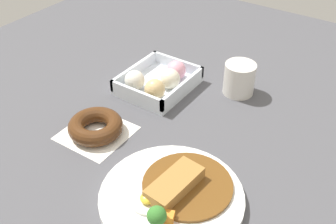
# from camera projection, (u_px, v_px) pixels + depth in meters

# --- Properties ---
(ground_plane) EXTENTS (1.60, 1.60, 0.00)m
(ground_plane) POSITION_uv_depth(u_px,v_px,m) (180.00, 141.00, 0.85)
(ground_plane) COLOR #4C4C51
(curry_plate) EXTENTS (0.26, 0.26, 0.06)m
(curry_plate) POSITION_uv_depth(u_px,v_px,m) (173.00, 196.00, 0.71)
(curry_plate) COLOR white
(curry_plate) RESTS_ON ground_plane
(donut_box) EXTENTS (0.19, 0.16, 0.06)m
(donut_box) POSITION_uv_depth(u_px,v_px,m) (159.00, 82.00, 1.00)
(donut_box) COLOR silver
(donut_box) RESTS_ON ground_plane
(chocolate_ring_donut) EXTENTS (0.14, 0.14, 0.04)m
(chocolate_ring_donut) POSITION_uv_depth(u_px,v_px,m) (96.00, 127.00, 0.86)
(chocolate_ring_donut) COLOR white
(chocolate_ring_donut) RESTS_ON ground_plane
(coffee_mug) EXTENTS (0.08, 0.08, 0.08)m
(coffee_mug) POSITION_uv_depth(u_px,v_px,m) (239.00, 79.00, 0.98)
(coffee_mug) COLOR silver
(coffee_mug) RESTS_ON ground_plane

